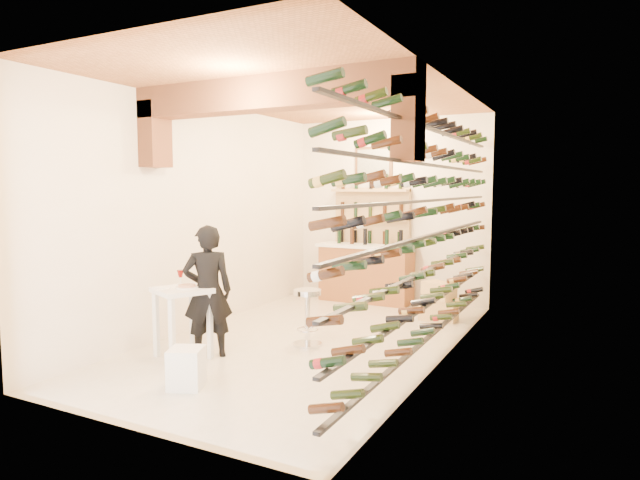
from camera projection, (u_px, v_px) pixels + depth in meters
The scene contains 11 objects.
ground at pixel (310, 341), 7.13m from camera, with size 6.00×6.00×0.00m, color beige.
room_shell at pixel (299, 167), 6.68m from camera, with size 3.52×6.02×3.21m.
wine_rack at pixel (426, 227), 6.28m from camera, with size 0.32×5.70×2.56m.
back_counter at pixel (366, 271), 9.56m from camera, with size 1.70×0.62×1.29m.
back_shelving at pixel (371, 234), 9.71m from camera, with size 1.40×0.31×2.73m.
tasting_table at pixel (182, 300), 6.35m from camera, with size 0.76×0.76×1.01m.
white_stool at pixel (186, 368), 5.43m from camera, with size 0.32×0.32×0.40m, color white.
person at pixel (208, 291), 6.40m from camera, with size 0.57×0.38×1.56m, color black.
chrome_barstool at pixel (307, 313), 6.88m from camera, with size 0.37×0.37×0.72m.
crate_lower at pixel (439, 309), 8.24m from camera, with size 0.53×0.37×0.32m, color #DBB778.
crate_upper at pixel (439, 291), 8.22m from camera, with size 0.45×0.31×0.26m, color #DBB778.
Camera 1 is at (3.31, -6.14, 1.99)m, focal length 30.57 mm.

